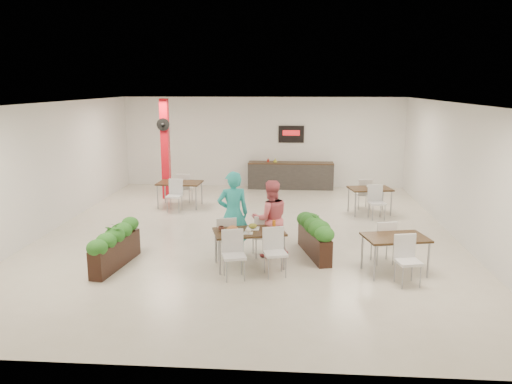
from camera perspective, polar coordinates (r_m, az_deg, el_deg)
ground at (r=12.40m, az=-0.86°, el=-4.82°), size 12.00×12.00×0.00m
room_shell at (r=11.97m, az=-0.89°, el=4.40°), size 10.10×12.10×3.22m
red_column at (r=16.24m, az=-10.32°, el=4.97°), size 0.40×0.41×3.20m
service_counter at (r=17.74m, az=3.97°, el=1.98°), size 3.00×0.64×2.20m
main_table at (r=10.07m, az=-0.85°, el=-5.09°), size 1.61×1.89×0.92m
diner_man at (r=10.66m, az=-2.64°, el=-2.51°), size 0.77×0.61×1.85m
diner_woman at (r=10.62m, az=1.66°, el=-3.06°), size 0.95×0.83×1.67m
planter_left at (r=10.51m, az=-15.80°, el=-5.64°), size 0.59×1.78×0.93m
planter_right at (r=10.84m, az=6.69°, el=-4.77°), size 0.74×1.71×0.91m
side_table_a at (r=15.20m, az=-8.70°, el=0.70°), size 1.33×1.64×0.92m
side_table_b at (r=14.55m, az=12.88°, el=-0.02°), size 1.28×1.67×0.92m
side_table_c at (r=10.08m, az=15.62°, el=-5.60°), size 1.33×1.67×0.92m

